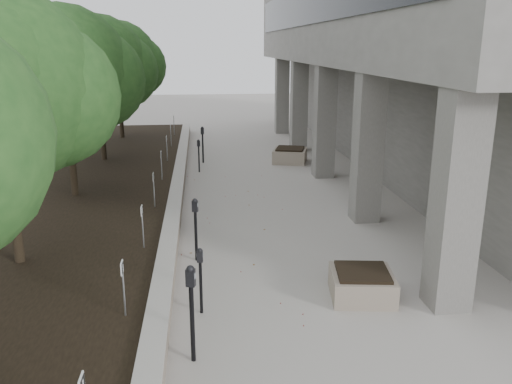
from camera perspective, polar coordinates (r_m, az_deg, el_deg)
ground at (r=8.78m, az=1.68°, el=-16.41°), size 90.00×90.00×0.00m
retaining_wall at (r=16.97m, az=-8.53°, el=0.47°), size 0.39×26.00×0.50m
planting_bed at (r=17.54m, az=-20.60°, el=-0.05°), size 7.00×26.00×0.40m
crabapple_tree_2 at (r=11.14m, az=-25.94°, el=6.16°), size 4.60×4.00×5.44m
crabapple_tree_3 at (r=15.89m, az=-20.02°, el=9.22°), size 4.60×4.00×5.44m
crabapple_tree_4 at (r=20.77m, az=-16.81°, el=10.82°), size 4.60×4.00×5.44m
crabapple_tree_5 at (r=25.69m, az=-14.80°, el=11.79°), size 4.60×4.00×5.44m
parking_sign_2 at (r=8.83m, az=-14.27°, el=-10.23°), size 0.04×0.22×0.96m
parking_sign_3 at (r=11.58m, az=-12.29°, el=-3.75°), size 0.04×0.22×0.96m
parking_sign_4 at (r=14.43m, az=-11.09°, el=0.21°), size 0.04×0.22×0.96m
parking_sign_5 at (r=17.33m, az=-10.29°, el=2.86°), size 0.04×0.22×0.96m
parking_sign_6 at (r=20.26m, az=-9.72°, el=4.74°), size 0.04×0.22×0.96m
parking_sign_7 at (r=23.21m, az=-9.29°, el=6.14°), size 0.04×0.22×0.96m
parking_sign_8 at (r=26.17m, az=-8.95°, el=7.23°), size 0.04×0.22×0.96m
parking_meter_1 at (r=9.46m, az=-6.07°, el=-9.65°), size 0.13×0.10×1.26m
parking_meter_2 at (r=8.07m, az=-7.02°, el=-13.11°), size 0.18×0.15×1.58m
parking_meter_3 at (r=11.67m, az=-6.60°, el=-4.12°), size 0.17×0.14×1.45m
parking_meter_4 at (r=19.90m, az=-6.27°, el=3.95°), size 0.14×0.12×1.26m
parking_meter_5 at (r=21.49m, az=-5.85°, el=5.16°), size 0.17×0.13×1.50m
planter_front at (r=10.33m, az=11.50°, el=-9.80°), size 1.32×1.32×0.54m
planter_back at (r=21.59m, az=3.73°, el=4.05°), size 1.62×1.62×0.61m
berry_scatter at (r=13.25m, az=-1.65°, el=-4.86°), size 3.30×14.10×0.02m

